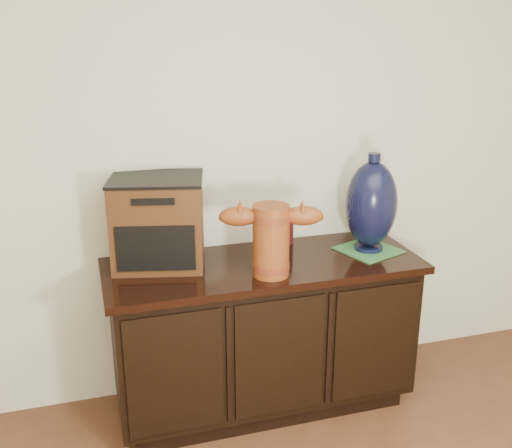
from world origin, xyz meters
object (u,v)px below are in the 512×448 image
object	(u,v)px
sideboard	(263,333)
tv_radio	(158,222)
terracotta_vessel	(271,236)
lamp_base	(371,205)
spray_can	(287,226)

from	to	relation	value
sideboard	tv_radio	xyz separation A→B (m)	(-0.46, 0.12, 0.57)
terracotta_vessel	tv_radio	size ratio (longest dim) A/B	0.97
sideboard	lamp_base	size ratio (longest dim) A/B	3.09
tv_radio	lamp_base	size ratio (longest dim) A/B	0.99
tv_radio	spray_can	size ratio (longest dim) A/B	2.52
lamp_base	spray_can	bearing A→B (deg)	148.36
tv_radio	terracotta_vessel	bearing A→B (deg)	-17.73
sideboard	spray_can	size ratio (longest dim) A/B	7.90
terracotta_vessel	spray_can	xyz separation A→B (m)	(0.20, 0.36, -0.09)
sideboard	spray_can	distance (m)	0.54
tv_radio	lamp_base	xyz separation A→B (m)	(0.99, -0.12, 0.03)
lamp_base	terracotta_vessel	bearing A→B (deg)	-165.24
tv_radio	spray_can	world-z (taller)	tv_radio
tv_radio	spray_can	distance (m)	0.66
sideboard	lamp_base	world-z (taller)	lamp_base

